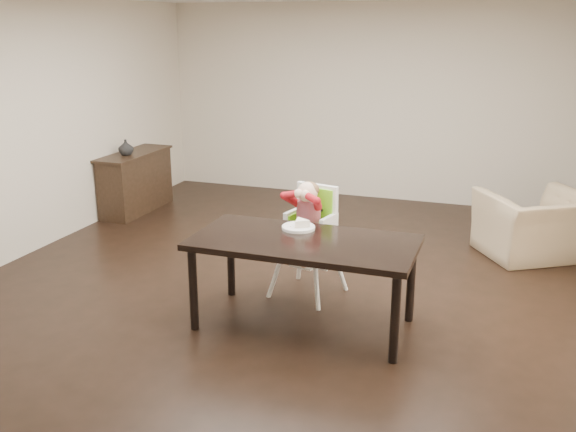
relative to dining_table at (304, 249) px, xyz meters
name	(u,v)px	position (x,y,z in m)	size (l,w,h in m)	color
ground	(290,286)	(-0.37, 0.72, -0.67)	(7.00, 7.00, 0.00)	black
room_walls	(290,90)	(-0.37, 0.72, 1.18)	(6.02, 7.02, 2.71)	beige
dining_table	(304,249)	(0.00, 0.00, 0.00)	(1.80, 0.90, 0.75)	black
high_chair	(310,215)	(-0.15, 0.65, 0.08)	(0.54, 0.54, 1.07)	white
plate	(299,226)	(-0.12, 0.25, 0.11)	(0.33, 0.33, 0.08)	white
armchair	(537,215)	(1.83, 2.37, -0.21)	(1.06, 0.69, 0.93)	tan
sideboard	(136,182)	(-3.15, 2.49, -0.27)	(0.44, 1.26, 0.79)	black
vase	(126,148)	(-3.15, 2.32, 0.21)	(0.19, 0.20, 0.19)	#99999E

